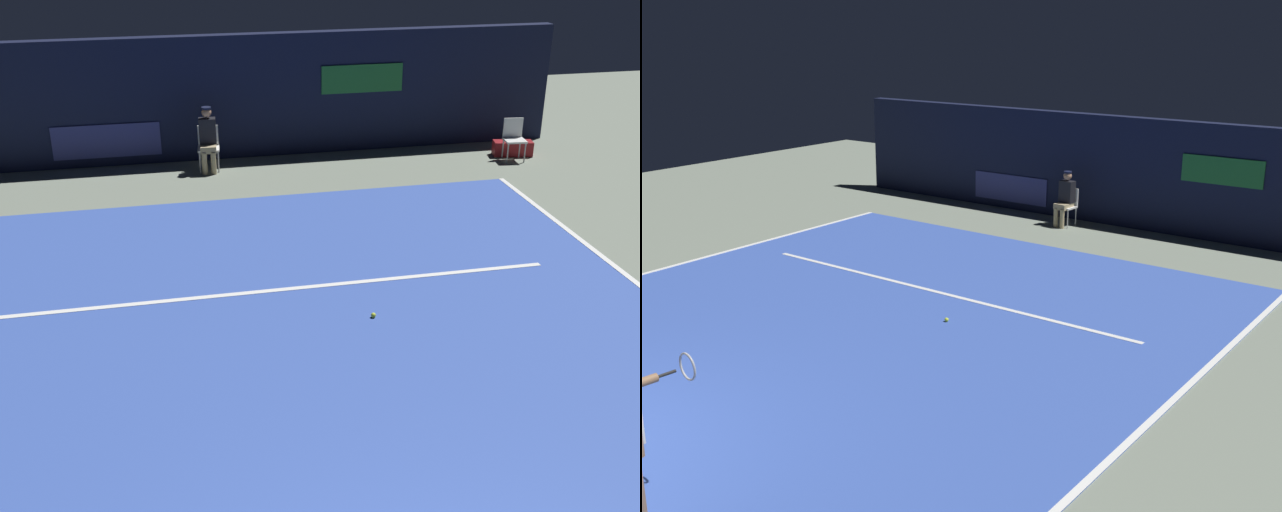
{
  "view_description": "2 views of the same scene",
  "coord_description": "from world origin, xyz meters",
  "views": [
    {
      "loc": [
        -1.54,
        -2.82,
        5.16
      ],
      "look_at": [
        0.4,
        6.09,
        0.93
      ],
      "focal_mm": 43.6,
      "sensor_mm": 36.0,
      "label": 1
    },
    {
      "loc": [
        8.5,
        -3.54,
        4.7
      ],
      "look_at": [
        1.06,
        6.44,
        1.01
      ],
      "focal_mm": 44.34,
      "sensor_mm": 36.0,
      "label": 2
    }
  ],
  "objects": [
    {
      "name": "line_sideline_right",
      "position": [
        -5.16,
        4.94,
        0.01
      ],
      "size": [
        0.1,
        11.88,
        0.01
      ],
      "primitive_type": "cube",
      "color": "white",
      "rests_on": "court_surface"
    },
    {
      "name": "back_wall",
      "position": [
        -0.0,
        13.56,
        1.3
      ],
      "size": [
        14.59,
        0.33,
        2.6
      ],
      "color": "#141933",
      "rests_on": "ground"
    },
    {
      "name": "line_service",
      "position": [
        0.0,
        7.02,
        0.01
      ],
      "size": [
        8.13,
        0.1,
        0.01
      ],
      "primitive_type": "cube",
      "color": "white",
      "rests_on": "court_surface"
    },
    {
      "name": "court_surface",
      "position": [
        0.0,
        4.94,
        0.01
      ],
      "size": [
        10.43,
        11.88,
        0.01
      ],
      "primitive_type": "cube",
      "color": "#3856B2",
      "rests_on": "ground"
    },
    {
      "name": "ground_plane",
      "position": [
        0.0,
        4.94,
        0.0
      ],
      "size": [
        30.02,
        30.02,
        0.0
      ],
      "primitive_type": "plane",
      "color": "gray"
    },
    {
      "name": "tennis_ball",
      "position": [
        1.11,
        5.96,
        0.05
      ],
      "size": [
        0.07,
        0.07,
        0.07
      ],
      "primitive_type": "sphere",
      "color": "#CCE033",
      "rests_on": "court_surface"
    },
    {
      "name": "line_judge_on_chair",
      "position": [
        -0.51,
        12.68,
        0.69
      ],
      "size": [
        0.47,
        0.56,
        1.32
      ],
      "color": "white",
      "rests_on": "ground"
    },
    {
      "name": "line_sideline_left",
      "position": [
        5.16,
        4.94,
        0.01
      ],
      "size": [
        0.1,
        11.88,
        0.01
      ],
      "primitive_type": "cube",
      "color": "white",
      "rests_on": "court_surface"
    }
  ]
}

